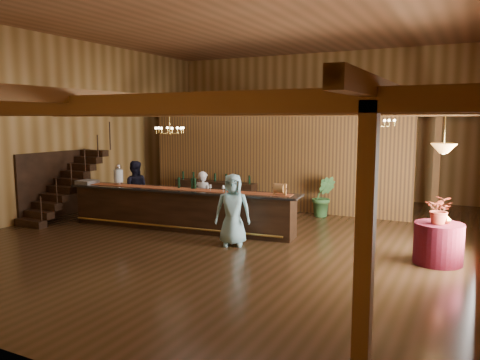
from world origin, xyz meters
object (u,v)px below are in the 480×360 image
at_px(chandelier_left, 170,130).
at_px(staff_second, 135,189).
at_px(guest, 233,210).
at_px(floor_plant, 323,196).
at_px(raffle_drum, 280,188).
at_px(chandelier_right, 379,123).
at_px(pendant_lamp, 444,148).
at_px(backbar_shelf, 215,194).
at_px(tasting_bar, 180,209).
at_px(bartender, 203,198).
at_px(beverage_dispenser, 118,175).
at_px(round_table, 438,243).

bearing_deg(chandelier_left, staff_second, 170.06).
height_order(guest, floor_plant, guest).
bearing_deg(raffle_drum, chandelier_right, 47.07).
height_order(pendant_lamp, guest, pendant_lamp).
bearing_deg(guest, backbar_shelf, 101.73).
xyz_separation_m(tasting_bar, guest, (2.03, -0.79, 0.29)).
height_order(chandelier_left, pendant_lamp, same).
relative_size(tasting_bar, chandelier_right, 8.38).
relative_size(backbar_shelf, chandelier_right, 3.80).
height_order(raffle_drum, chandelier_right, chandelier_right).
height_order(chandelier_right, bartender, chandelier_right).
distance_m(staff_second, guest, 4.41).
distance_m(beverage_dispenser, raffle_drum, 4.84).
bearing_deg(raffle_drum, chandelier_left, 176.92).
height_order(beverage_dispenser, backbar_shelf, beverage_dispenser).
xyz_separation_m(round_table, guest, (-4.47, -0.69, 0.43)).
bearing_deg(beverage_dispenser, guest, -9.02).
distance_m(chandelier_right, guest, 4.62).
relative_size(pendant_lamp, floor_plant, 0.71).
bearing_deg(bartender, beverage_dispenser, 18.21).
bearing_deg(pendant_lamp, tasting_bar, 179.11).
xyz_separation_m(round_table, staff_second, (-8.63, 0.78, 0.44)).
xyz_separation_m(guest, floor_plant, (0.95, 4.16, -0.23)).
xyz_separation_m(beverage_dispenser, guest, (4.04, -0.64, -0.54)).
relative_size(tasting_bar, guest, 3.91).
relative_size(tasting_bar, backbar_shelf, 2.21).
distance_m(pendant_lamp, floor_plant, 5.25).
relative_size(beverage_dispenser, staff_second, 0.35).
bearing_deg(raffle_drum, round_table, -5.14).
xyz_separation_m(chandelier_right, bartender, (-4.46, -1.64, -2.12)).
bearing_deg(bartender, pendant_lamp, 171.24).
xyz_separation_m(backbar_shelf, floor_plant, (3.87, -0.07, 0.20)).
relative_size(beverage_dispenser, chandelier_left, 0.75).
distance_m(beverage_dispenser, staff_second, 0.99).
height_order(staff_second, guest, staff_second).
relative_size(tasting_bar, pendant_lamp, 7.45).
xyz_separation_m(beverage_dispenser, backbar_shelf, (1.12, 3.58, -0.97)).
relative_size(backbar_shelf, staff_second, 1.75).
xyz_separation_m(beverage_dispenser, staff_second, (-0.11, 0.83, -0.53)).
bearing_deg(pendant_lamp, guest, -171.23).
bearing_deg(backbar_shelf, guest, -54.09).
bearing_deg(round_table, chandelier_left, 175.85).
bearing_deg(round_table, floor_plant, 135.46).
bearing_deg(chandelier_left, round_table, -4.15).
distance_m(bartender, staff_second, 2.43).
bearing_deg(backbar_shelf, pendant_lamp, -24.33).
distance_m(beverage_dispenser, chandelier_left, 1.99).
bearing_deg(chandelier_right, guest, -131.20).
bearing_deg(guest, floor_plant, 54.20).
bearing_deg(round_table, raffle_drum, 174.86).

